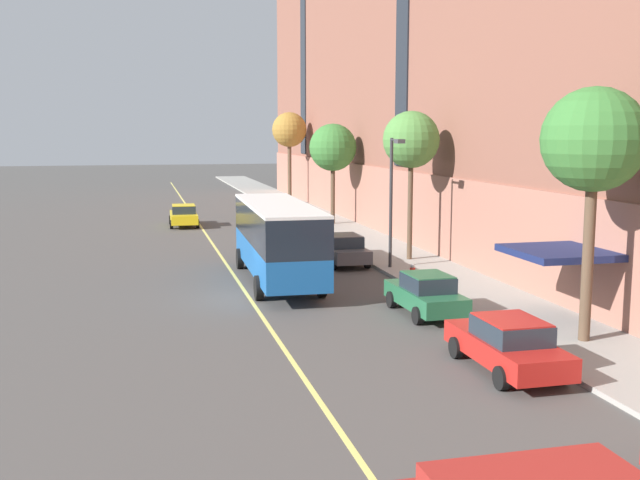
{
  "coord_description": "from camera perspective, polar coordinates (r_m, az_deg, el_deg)",
  "views": [
    {
      "loc": [
        -4.47,
        -29.43,
        6.68
      ],
      "look_at": [
        3.52,
        3.44,
        1.8
      ],
      "focal_mm": 42.0,
      "sensor_mm": 36.0,
      "label": 1
    }
  ],
  "objects": [
    {
      "name": "parked_car_navy_4",
      "position": [
        44.46,
        -0.65,
        0.59
      ],
      "size": [
        2.05,
        4.74,
        1.56
      ],
      "color": "navy",
      "rests_on": "ground"
    },
    {
      "name": "parked_car_black_5",
      "position": [
        52.34,
        -2.46,
        1.73
      ],
      "size": [
        2.0,
        4.31,
        1.56
      ],
      "color": "black",
      "rests_on": "ground"
    },
    {
      "name": "parked_car_green_7",
      "position": [
        27.87,
        8.07,
        -4.09
      ],
      "size": [
        1.96,
        4.3,
        1.56
      ],
      "color": "#23603D",
      "rests_on": "ground"
    },
    {
      "name": "street_tree_far_uptown",
      "position": [
        53.71,
        0.99,
        7.03
      ],
      "size": [
        3.37,
        3.37,
        7.15
      ],
      "color": "brown",
      "rests_on": "sidewalk"
    },
    {
      "name": "parked_car_darkgray_0",
      "position": [
        38.05,
        1.75,
        -0.71
      ],
      "size": [
        2.01,
        4.48,
        1.56
      ],
      "color": "#4C4C51",
      "rests_on": "ground"
    },
    {
      "name": "street_lamp",
      "position": [
        36.06,
        5.57,
        3.97
      ],
      "size": [
        0.36,
        1.48,
        6.27
      ],
      "color": "#2D2D30",
      "rests_on": "sidewalk"
    },
    {
      "name": "fire_hydrant",
      "position": [
        33.59,
        7.06,
        -2.47
      ],
      "size": [
        0.42,
        0.24,
        0.72
      ],
      "color": "red",
      "rests_on": "sidewalk"
    },
    {
      "name": "street_tree_far_downtown",
      "position": [
        69.08,
        -2.35,
        8.33
      ],
      "size": [
        3.17,
        3.17,
        8.36
      ],
      "color": "brown",
      "rests_on": "sidewalk"
    },
    {
      "name": "sidewalk",
      "position": [
        35.71,
        8.66,
        -2.54
      ],
      "size": [
        4.34,
        160.0,
        0.15
      ],
      "primitive_type": "cube",
      "color": "#9E9B93",
      "rests_on": "ground"
    },
    {
      "name": "parked_car_black_2",
      "position": [
        59.24,
        -3.74,
        2.48
      ],
      "size": [
        2.01,
        4.21,
        1.56
      ],
      "color": "black",
      "rests_on": "ground"
    },
    {
      "name": "ground_plane",
      "position": [
        30.51,
        -4.92,
        -4.47
      ],
      "size": [
        260.0,
        260.0,
        0.0
      ],
      "primitive_type": "plane",
      "color": "#4C4947"
    },
    {
      "name": "taxi_cab",
      "position": [
        54.45,
        -10.35,
        1.86
      ],
      "size": [
        2.1,
        4.59,
        1.56
      ],
      "color": "yellow",
      "rests_on": "ground"
    },
    {
      "name": "parked_car_red_1",
      "position": [
        21.84,
        14.1,
        -7.71
      ],
      "size": [
        2.0,
        4.64,
        1.56
      ],
      "color": "#B21E19",
      "rests_on": "ground"
    },
    {
      "name": "street_tree_mid_block",
      "position": [
        38.63,
        6.97,
        7.52
      ],
      "size": [
        2.9,
        2.9,
        7.61
      ],
      "color": "brown",
      "rests_on": "sidewalk"
    },
    {
      "name": "street_tree_near_corner",
      "position": [
        24.49,
        20.15,
        7.03
      ],
      "size": [
        3.22,
        3.22,
        7.92
      ],
      "color": "brown",
      "rests_on": "sidewalk"
    },
    {
      "name": "lane_centerline",
      "position": [
        33.38,
        -6.11,
        -3.37
      ],
      "size": [
        0.16,
        140.0,
        0.01
      ],
      "primitive_type": "cube",
      "color": "#E0D66B",
      "rests_on": "ground"
    },
    {
      "name": "city_bus",
      "position": [
        33.31,
        -3.26,
        0.25
      ],
      "size": [
        3.11,
        11.2,
        3.57
      ],
      "color": "#19569E",
      "rests_on": "ground"
    }
  ]
}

